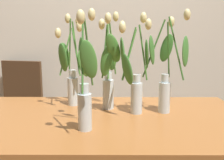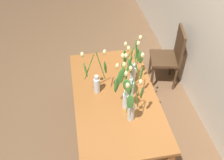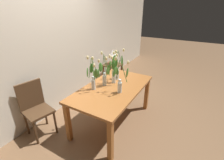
% 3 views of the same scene
% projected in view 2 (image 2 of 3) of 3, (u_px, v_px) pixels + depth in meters
% --- Properties ---
extents(ground_plane, '(18.00, 18.00, 0.00)m').
position_uv_depth(ground_plane, '(115.00, 135.00, 3.28)').
color(ground_plane, brown).
extents(dining_table, '(1.60, 0.90, 0.74)m').
position_uv_depth(dining_table, '(115.00, 101.00, 2.83)').
color(dining_table, '#A3602D').
rests_on(dining_table, ground).
extents(tulip_vase_0, '(0.12, 0.27, 0.58)m').
position_uv_depth(tulip_vase_0, '(96.00, 79.00, 2.68)').
color(tulip_vase_0, silver).
rests_on(tulip_vase_0, dining_table).
extents(tulip_vase_1, '(0.22, 0.18, 0.54)m').
position_uv_depth(tulip_vase_1, '(124.00, 92.00, 2.51)').
color(tulip_vase_1, silver).
rests_on(tulip_vase_1, dining_table).
extents(tulip_vase_2, '(0.15, 0.24, 0.59)m').
position_uv_depth(tulip_vase_2, '(130.00, 80.00, 2.63)').
color(tulip_vase_2, silver).
rests_on(tulip_vase_2, dining_table).
extents(tulip_vase_3, '(0.24, 0.24, 0.58)m').
position_uv_depth(tulip_vase_3, '(133.00, 64.00, 2.80)').
color(tulip_vase_3, silver).
rests_on(tulip_vase_3, dining_table).
extents(tulip_vase_4, '(0.28, 0.21, 0.59)m').
position_uv_depth(tulip_vase_4, '(132.00, 103.00, 2.38)').
color(tulip_vase_4, silver).
rests_on(tulip_vase_4, dining_table).
extents(dining_chair, '(0.47, 0.47, 0.93)m').
position_uv_depth(dining_chair, '(171.00, 55.00, 3.66)').
color(dining_chair, '#4C331E').
rests_on(dining_chair, ground).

